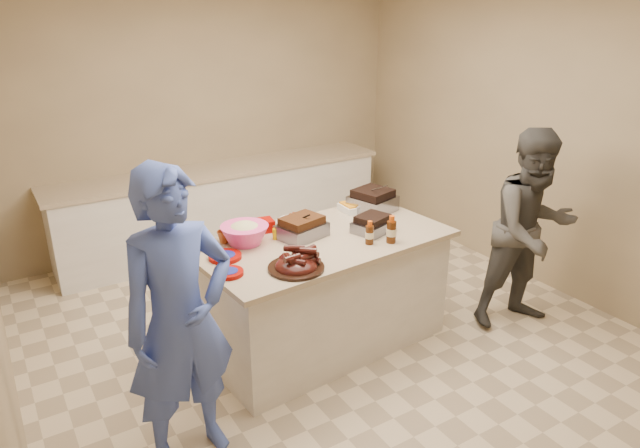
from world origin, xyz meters
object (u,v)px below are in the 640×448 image
guest_gray (518,320)px  mustard_bottle (275,239)px  island (323,342)px  bbq_bottle_a (369,244)px  coleslaw_bowl (245,244)px  bbq_bottle_b (391,242)px  plastic_cup (224,243)px  roasting_pan (372,211)px  rib_platter (296,269)px

guest_gray → mustard_bottle: bearing=170.4°
island → bbq_bottle_a: bearing=-52.4°
coleslaw_bowl → bbq_bottle_a: size_ratio=1.98×
guest_gray → island: bearing=172.1°
bbq_bottle_b → plastic_cup: bearing=148.5°
bbq_bottle_a → bbq_bottle_b: 0.16m
roasting_pan → mustard_bottle: (-0.98, -0.11, 0.00)m
mustard_bottle → guest_gray: size_ratio=0.07×
rib_platter → mustard_bottle: 0.53m
coleslaw_bowl → guest_gray: coleslaw_bowl is taller
mustard_bottle → plastic_cup: bearing=158.2°
bbq_bottle_a → mustard_bottle: bbq_bottle_a is taller
island → roasting_pan: roasting_pan is taller
island → bbq_bottle_b: 1.03m
mustard_bottle → guest_gray: (1.91, -0.77, -0.90)m
island → plastic_cup: plastic_cup is taller
roasting_pan → guest_gray: bearing=-59.1°
rib_platter → bbq_bottle_b: bbq_bottle_b is taller
plastic_cup → guest_gray: bearing=-22.0°
roasting_pan → guest_gray: 1.57m
mustard_bottle → roasting_pan: bearing=6.6°
coleslaw_bowl → plastic_cup: (-0.12, 0.10, 0.00)m
coleslaw_bowl → rib_platter: bearing=-79.1°
bbq_bottle_b → guest_gray: (1.22, -0.28, -0.90)m
island → rib_platter: bearing=-145.8°
rib_platter → bbq_bottle_b: size_ratio=1.82×
roasting_pan → coleslaw_bowl: (-1.20, -0.07, 0.00)m
island → coleslaw_bowl: 1.07m
roasting_pan → bbq_bottle_a: (-0.44, -0.55, 0.00)m
roasting_pan → guest_gray: (0.93, -0.89, -0.90)m
guest_gray → rib_platter: bearing=-174.7°
coleslaw_bowl → bbq_bottle_b: (0.92, -0.54, 0.00)m
coleslaw_bowl → bbq_bottle_a: bearing=-31.9°
roasting_pan → mustard_bottle: 0.98m
rib_platter → mustard_bottle: (0.12, 0.52, 0.00)m
island → guest_gray: size_ratio=1.14×
mustard_bottle → bbq_bottle_a: bearing=-38.9°
bbq_bottle_b → rib_platter: bearing=-178.4°
island → guest_gray: 1.71m
roasting_pan → plastic_cup: 1.33m
bbq_bottle_b → mustard_bottle: bbq_bottle_b is taller
roasting_pan → rib_platter: bearing=-165.4°
coleslaw_bowl → roasting_pan: bearing=3.5°
bbq_bottle_b → guest_gray: 1.54m
island → bbq_bottle_a: 0.96m
roasting_pan → coleslaw_bowl: bearing=167.9°
rib_platter → roasting_pan: 1.27m
bbq_bottle_a → plastic_cup: 1.06m
roasting_pan → bbq_bottle_b: (-0.29, -0.61, 0.00)m
mustard_bottle → rib_platter: bearing=-102.6°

